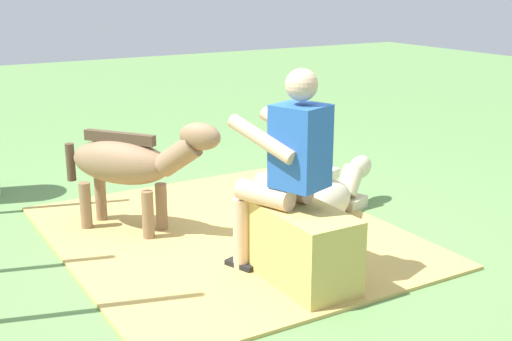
{
  "coord_description": "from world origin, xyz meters",
  "views": [
    {
      "loc": [
        -3.98,
        2.24,
        1.91
      ],
      "look_at": [
        0.07,
        -0.16,
        0.55
      ],
      "focal_mm": 47.1,
      "sensor_mm": 36.0,
      "label": 1
    }
  ],
  "objects": [
    {
      "name": "pony_lying",
      "position": [
        0.13,
        -0.81,
        0.19
      ],
      "size": [
        0.78,
        1.33,
        0.42
      ],
      "color": "beige",
      "rests_on": "ground"
    },
    {
      "name": "ground_plane",
      "position": [
        0.0,
        0.0,
        0.0
      ],
      "size": [
        24.0,
        24.0,
        0.0
      ],
      "primitive_type": "plane",
      "color": "#608C4C"
    },
    {
      "name": "pony_standing",
      "position": [
        0.7,
        0.57,
        0.56
      ],
      "size": [
        1.15,
        0.95,
        0.92
      ],
      "color": "#8C6B4C",
      "rests_on": "ground"
    },
    {
      "name": "hay_patch",
      "position": [
        0.25,
        -0.01,
        0.01
      ],
      "size": [
        2.84,
        2.43,
        0.02
      ],
      "primitive_type": "cube",
      "color": "tan",
      "rests_on": "ground"
    },
    {
      "name": "hay_bale",
      "position": [
        -0.73,
        -0.04,
        0.25
      ],
      "size": [
        0.76,
        0.4,
        0.51
      ],
      "primitive_type": "cube",
      "color": "tan",
      "rests_on": "ground"
    },
    {
      "name": "person_seated",
      "position": [
        -0.57,
        0.0,
        0.77
      ],
      "size": [
        0.72,
        0.56,
        1.39
      ],
      "color": "#D8AD8C",
      "rests_on": "ground"
    }
  ]
}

